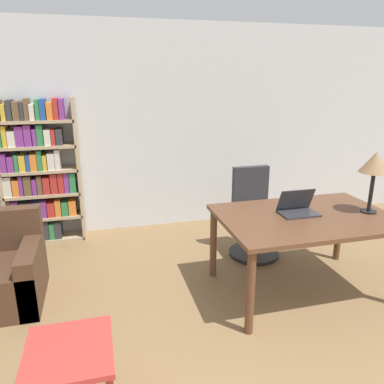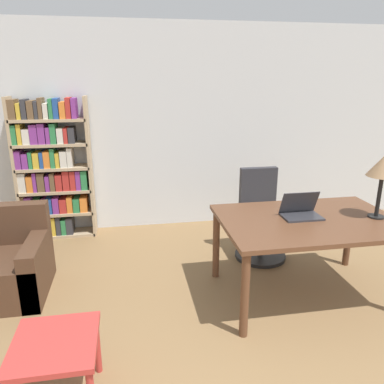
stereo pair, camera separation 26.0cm
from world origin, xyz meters
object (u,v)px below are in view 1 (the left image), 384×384
(laptop, at_px, (297,208))
(bookshelf, at_px, (38,174))
(desk, at_px, (306,224))
(side_table_blue, at_px, (70,359))
(table_lamp, at_px, (375,164))
(office_chair, at_px, (253,218))

(laptop, height_order, bookshelf, bookshelf)
(desk, xyz_separation_m, side_table_blue, (-2.10, -0.92, -0.30))
(desk, bearing_deg, bookshelf, 143.55)
(laptop, bearing_deg, table_lamp, -11.19)
(side_table_blue, distance_m, bookshelf, 2.89)
(laptop, xyz_separation_m, office_chair, (-0.07, 0.82, -0.40))
(bookshelf, bearing_deg, office_chair, -22.50)
(desk, relative_size, side_table_blue, 2.95)
(office_chair, height_order, bookshelf, bookshelf)
(bookshelf, bearing_deg, laptop, -36.06)
(laptop, bearing_deg, bookshelf, 143.94)
(desk, xyz_separation_m, laptop, (-0.06, 0.07, 0.14))
(office_chair, bearing_deg, table_lamp, -51.62)
(laptop, distance_m, bookshelf, 3.10)
(table_lamp, relative_size, side_table_blue, 1.06)
(office_chair, bearing_deg, bookshelf, 157.50)
(desk, bearing_deg, office_chair, 98.47)
(table_lamp, height_order, office_chair, table_lamp)
(laptop, distance_m, office_chair, 0.91)
(laptop, relative_size, table_lamp, 0.60)
(table_lamp, xyz_separation_m, bookshelf, (-3.18, 1.96, -0.36))
(office_chair, bearing_deg, laptop, -84.77)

